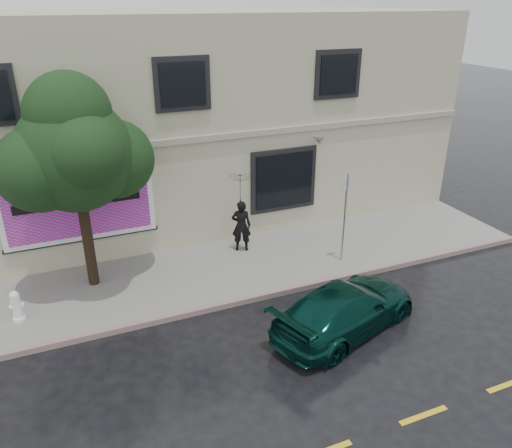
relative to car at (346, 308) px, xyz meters
name	(u,v)px	position (x,y,z in m)	size (l,w,h in m)	color
ground	(250,339)	(-2.27, 0.50, -0.59)	(90.00, 90.00, 0.00)	black
sidewalk	(208,273)	(-2.27, 3.75, -0.52)	(20.00, 3.50, 0.15)	gray
curb	(229,304)	(-2.27, 2.00, -0.52)	(20.00, 0.18, 0.16)	gray
building	(156,116)	(-2.27, 9.50, 2.91)	(20.00, 8.12, 7.00)	#B4AC91
billboard	(79,206)	(-5.47, 5.42, 1.46)	(4.30, 0.16, 2.20)	white
car	(346,308)	(0.00, 0.00, 0.00)	(1.80, 4.07, 1.19)	#072E28
pedestrian	(241,226)	(-0.89, 4.63, 0.38)	(0.60, 0.39, 1.65)	black
umbrella	(241,188)	(-0.89, 4.63, 1.61)	(1.11, 1.11, 0.82)	black
street_tree	(75,155)	(-5.41, 4.33, 3.24)	(2.90, 2.90, 5.15)	black
fire_hydrant	(17,306)	(-7.31, 3.25, -0.05)	(0.33, 0.31, 0.81)	white
sign_pole	(345,210)	(1.64, 2.82, 1.18)	(0.33, 0.09, 2.73)	#9B9EA3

